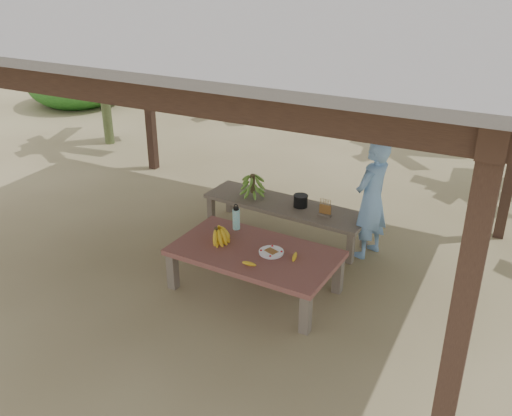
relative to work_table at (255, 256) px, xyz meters
The scene contains 16 objects.
ground 0.72m from the work_table, 148.07° to the left, with size 80.00×80.00×0.00m, color brown.
pavilion 2.41m from the work_table, 150.02° to the left, with size 6.60×5.60×2.95m.
work_table is the anchor object (origin of this frame).
bench 1.38m from the work_table, 100.40° to the left, with size 2.24×0.77×0.45m.
ripe_banana_bunch 0.51m from the work_table, behind, with size 0.31×0.26×0.19m, color yellow, non-canonical shape.
plate 0.21m from the work_table, ahead, with size 0.27×0.27×0.04m.
loose_banana_front 0.33m from the work_table, 73.52° to the right, with size 0.04×0.15×0.04m, color yellow.
loose_banana_side 0.46m from the work_table, ahead, with size 0.04×0.16×0.04m, color yellow.
water_flask 0.60m from the work_table, 139.48° to the left, with size 0.09×0.09×0.32m.
green_banana_stalk 1.59m from the work_table, 118.05° to the left, with size 0.29×0.29×0.33m, color #598C2D, non-canonical shape.
cooking_pot 1.38m from the work_table, 91.74° to the left, with size 0.18×0.18×0.15m, color black.
skewer_rack 1.32m from the work_table, 75.11° to the left, with size 0.18×0.08×0.24m, color #A57F47, non-canonical shape.
woman 1.65m from the work_table, 56.95° to the left, with size 0.55×0.36×1.50m, color #74A2DB.
hut 9.71m from the work_table, 121.00° to the left, with size 4.40×3.43×2.85m.
banana_plant_n 6.61m from the work_table, 78.34° to the left, with size 1.80×1.80×3.10m.
banana_plant_w 6.14m from the work_table, 145.74° to the left, with size 1.80×1.80×2.65m.
Camera 1 is at (2.96, -5.14, 3.56)m, focal length 40.00 mm.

